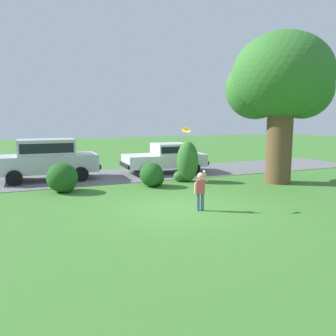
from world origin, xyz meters
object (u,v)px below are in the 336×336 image
at_px(parked_suv, 47,157).
at_px(frisbee, 186,130).
at_px(parked_sedan, 166,157).
at_px(oak_tree_large, 281,83).
at_px(child_thrower, 200,188).

height_order(parked_suv, frisbee, frisbee).
relative_size(parked_suv, frisbee, 16.62).
height_order(parked_sedan, frisbee, frisbee).
bearing_deg(oak_tree_large, frisbee, -156.17).
height_order(oak_tree_large, child_thrower, oak_tree_large).
xyz_separation_m(oak_tree_large, frisbee, (-5.84, -2.58, -1.90)).
bearing_deg(child_thrower, frisbee, 123.32).
height_order(child_thrower, frisbee, frisbee).
relative_size(oak_tree_large, parked_sedan, 1.47).
distance_m(parked_suv, child_thrower, 8.50).
bearing_deg(parked_sedan, frisbee, -107.53).
bearing_deg(parked_suv, parked_sedan, -1.17).
relative_size(oak_tree_large, parked_suv, 1.39).
xyz_separation_m(parked_suv, frisbee, (3.76, -7.02, 1.44)).
xyz_separation_m(parked_sedan, parked_suv, (-5.94, 0.12, 0.23)).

